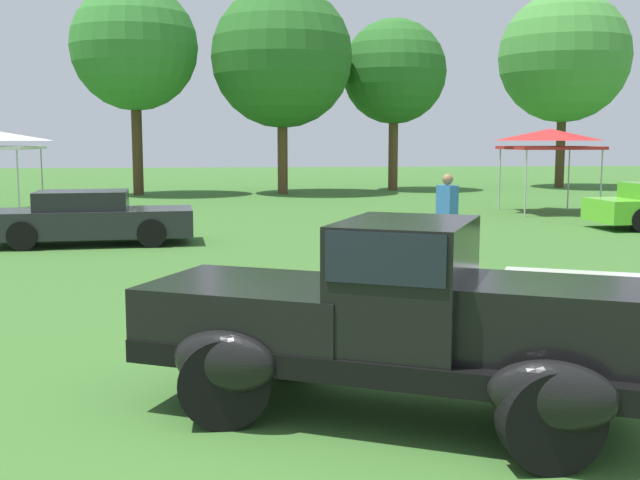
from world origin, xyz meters
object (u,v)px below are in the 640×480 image
object	(u,v)px
show_car_charcoal	(89,218)
canopy_tent_center_field	(550,138)
feature_pickup_truck	(396,318)
spectator_by_row	(447,212)

from	to	relation	value
show_car_charcoal	canopy_tent_center_field	world-z (taller)	canopy_tent_center_field
show_car_charcoal	canopy_tent_center_field	bearing A→B (deg)	25.44
feature_pickup_truck	show_car_charcoal	distance (m)	12.45
feature_pickup_truck	spectator_by_row	xyz separation A→B (m)	(2.82, 8.81, 0.05)
feature_pickup_truck	spectator_by_row	size ratio (longest dim) A/B	2.68
spectator_by_row	feature_pickup_truck	bearing A→B (deg)	-107.72
show_car_charcoal	canopy_tent_center_field	distance (m)	14.85
feature_pickup_truck	show_car_charcoal	world-z (taller)	feature_pickup_truck
canopy_tent_center_field	feature_pickup_truck	bearing A→B (deg)	-115.70
spectator_by_row	canopy_tent_center_field	world-z (taller)	canopy_tent_center_field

